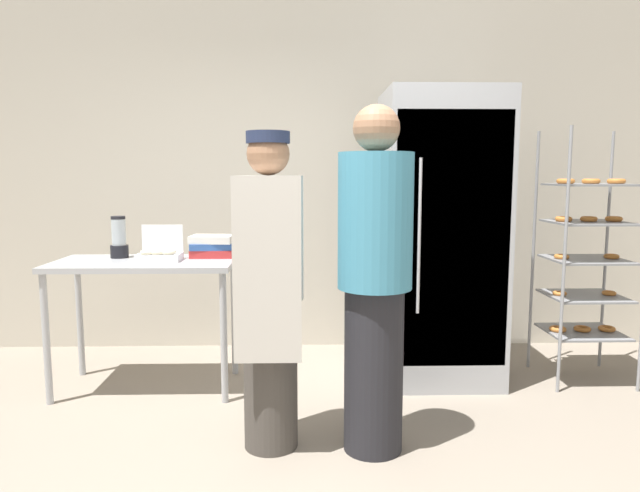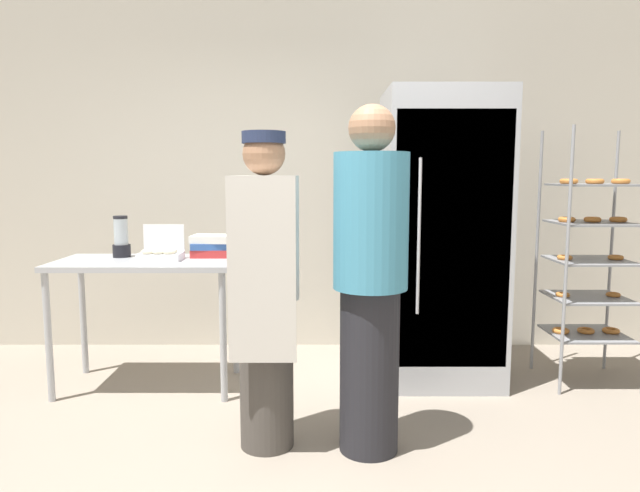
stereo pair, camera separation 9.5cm
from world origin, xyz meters
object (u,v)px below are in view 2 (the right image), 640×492
at_px(person_baker, 268,287).
at_px(baking_rack, 593,258).
at_px(donut_box, 163,253).
at_px(blender_pitcher, 124,239).
at_px(binder_stack, 216,246).
at_px(person_customer, 373,279).
at_px(refrigerator, 443,238).

bearing_deg(person_baker, baking_rack, 24.32).
relative_size(donut_box, blender_pitcher, 0.98).
relative_size(binder_stack, person_customer, 0.17).
bearing_deg(binder_stack, refrigerator, 0.03).
bearing_deg(refrigerator, person_customer, -118.58).
height_order(refrigerator, baking_rack, refrigerator).
height_order(donut_box, binder_stack, donut_box).
xyz_separation_m(blender_pitcher, binder_stack, (0.63, 0.02, -0.05)).
bearing_deg(baking_rack, binder_stack, 178.62).
relative_size(baking_rack, blender_pitcher, 6.13).
relative_size(baking_rack, person_baker, 1.06).
bearing_deg(baking_rack, person_baker, -155.68).
height_order(refrigerator, person_baker, refrigerator).
bearing_deg(person_customer, person_baker, 175.42).
relative_size(refrigerator, donut_box, 7.15).
xyz_separation_m(blender_pitcher, person_baker, (1.09, -1.00, -0.14)).
xyz_separation_m(donut_box, blender_pitcher, (-0.31, 0.15, 0.08)).
xyz_separation_m(baking_rack, binder_stack, (-2.58, 0.06, 0.07)).
height_order(baking_rack, person_baker, baking_rack).
xyz_separation_m(baking_rack, blender_pitcher, (-3.21, 0.04, 0.12)).
bearing_deg(donut_box, person_customer, -34.31).
height_order(baking_rack, binder_stack, baking_rack).
xyz_separation_m(blender_pitcher, person_customer, (1.62, -1.05, -0.09)).
height_order(person_baker, person_customer, person_customer).
height_order(refrigerator, person_customer, refrigerator).
height_order(blender_pitcher, person_baker, person_baker).
relative_size(donut_box, person_baker, 0.17).
distance_m(donut_box, person_customer, 1.59).
relative_size(refrigerator, person_baker, 1.21).
relative_size(refrigerator, blender_pitcher, 7.02).
bearing_deg(blender_pitcher, baking_rack, -0.76).
distance_m(binder_stack, person_customer, 1.46).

